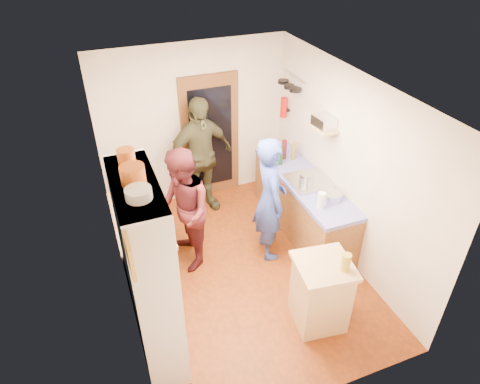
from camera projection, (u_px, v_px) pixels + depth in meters
floor at (240, 269)px, 5.93m from camera, size 3.00×4.00×0.02m
ceiling at (240, 87)px, 4.46m from camera, size 3.00×4.00×0.02m
wall_back at (194, 125)px, 6.75m from camera, size 3.00×0.02×2.60m
wall_front at (326, 313)px, 3.64m from camera, size 3.00×0.02×2.60m
wall_left at (114, 218)px, 4.74m from camera, size 0.02×4.00×2.60m
wall_right at (347, 168)px, 5.65m from camera, size 0.02×4.00×2.60m
door_frame at (210, 138)px, 6.93m from camera, size 0.95×0.06×2.10m
door_glass at (211, 139)px, 6.91m from camera, size 0.70×0.02×1.70m
hutch_body at (149, 275)px, 4.30m from camera, size 0.40×1.20×2.20m
hutch_top_shelf at (134, 185)px, 3.69m from camera, size 0.40×1.14×0.04m
plate_stack at (139, 194)px, 3.46m from camera, size 0.22×0.22×0.09m
orange_pot_a at (133, 175)px, 3.63m from camera, size 0.21×0.21×0.17m
orange_pot_b at (126, 156)px, 3.92m from camera, size 0.16×0.16×0.14m
left_counter_base at (144, 246)px, 5.67m from camera, size 0.60×1.40×0.85m
left_counter_top at (139, 219)px, 5.42m from camera, size 0.64×1.44×0.05m
toaster at (149, 232)px, 5.04m from camera, size 0.24×0.17×0.18m
kettle at (137, 221)px, 5.21m from camera, size 0.16×0.16×0.18m
orange_bowl at (144, 210)px, 5.46m from camera, size 0.27×0.27×0.10m
chopping_board at (134, 196)px, 5.78m from camera, size 0.33×0.26×0.02m
right_counter_base at (302, 206)px, 6.44m from camera, size 0.60×2.20×0.84m
right_counter_top at (305, 181)px, 6.19m from camera, size 0.62×2.22×0.06m
hob at (308, 181)px, 6.08m from camera, size 0.55×0.58×0.04m
pot_on_hob at (306, 178)px, 6.01m from camera, size 0.19×0.19×0.12m
bottle_a at (280, 156)px, 6.45m from camera, size 0.08×0.08×0.29m
bottle_b at (284, 150)px, 6.58m from camera, size 0.08×0.08×0.31m
bottle_c at (294, 151)px, 6.57m from camera, size 0.09×0.09×0.29m
paper_towel at (321, 200)px, 5.53m from camera, size 0.12×0.12×0.23m
mixing_bowl at (333, 196)px, 5.73m from camera, size 0.29×0.29×0.10m
island_base at (320, 295)px, 4.96m from camera, size 0.62×0.62×0.86m
island_top at (324, 266)px, 4.71m from camera, size 0.70×0.70×0.05m
cutting_board at (319, 263)px, 4.73m from camera, size 0.38×0.32×0.02m
oil_jar at (346, 262)px, 4.57m from camera, size 0.12×0.12×0.21m
pan_rail at (294, 77)px, 6.40m from camera, size 0.02×0.65×0.02m
pan_hang_a at (295, 90)px, 6.32m from camera, size 0.18×0.18×0.05m
pan_hang_b at (289, 86)px, 6.48m from camera, size 0.16×0.16×0.05m
pan_hang_c at (283, 82)px, 6.63m from camera, size 0.17×0.17×0.05m
wall_shelf at (323, 128)px, 5.73m from camera, size 0.26×0.42×0.03m
radio at (324, 122)px, 5.68m from camera, size 0.24×0.31×0.15m
ext_bracket at (287, 110)px, 6.87m from camera, size 0.06×0.10×0.04m
fire_extinguisher at (284, 108)px, 6.82m from camera, size 0.11×0.11×0.32m
picture_frame at (130, 256)px, 3.13m from camera, size 0.03×0.25×0.30m
person_hob at (273, 200)px, 5.72m from camera, size 0.53×0.72×1.81m
person_left at (185, 209)px, 5.61m from camera, size 0.66×0.85×1.75m
person_back at (201, 156)px, 6.60m from camera, size 1.21×0.72×1.92m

